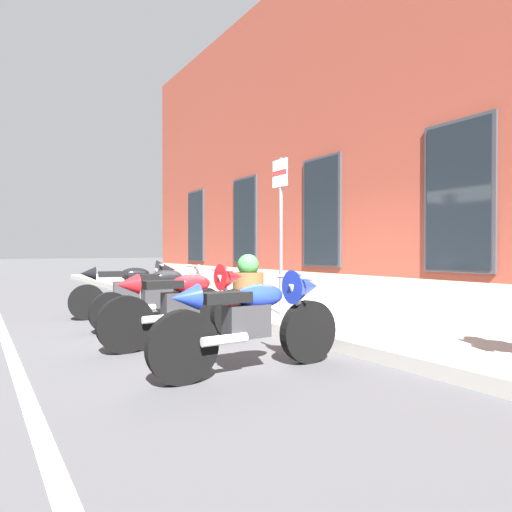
# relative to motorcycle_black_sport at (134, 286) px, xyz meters

# --- Properties ---
(ground_plane) EXTENTS (140.00, 140.00, 0.00)m
(ground_plane) POSITION_rel_motorcycle_black_sport_xyz_m (2.06, 1.14, -0.56)
(ground_plane) COLOR #38383A
(sidewalk) EXTENTS (28.86, 3.09, 0.16)m
(sidewalk) POSITION_rel_motorcycle_black_sport_xyz_m (2.06, 2.68, -0.48)
(sidewalk) COLOR gray
(sidewalk) RESTS_ON ground_plane
(lane_stripe) EXTENTS (28.86, 0.12, 0.01)m
(lane_stripe) POSITION_rel_motorcycle_black_sport_xyz_m (2.06, -2.06, -0.56)
(lane_stripe) COLOR silver
(lane_stripe) RESTS_ON ground_plane
(brick_pub_facade) EXTENTS (22.86, 6.69, 8.14)m
(brick_pub_facade) POSITION_rel_motorcycle_black_sport_xyz_m (2.06, 7.51, 3.50)
(brick_pub_facade) COLOR brown
(brick_pub_facade) RESTS_ON ground_plane
(motorcycle_black_sport) EXTENTS (0.65, 2.03, 1.03)m
(motorcycle_black_sport) POSITION_rel_motorcycle_black_sport_xyz_m (0.00, 0.00, 0.00)
(motorcycle_black_sport) COLOR black
(motorcycle_black_sport) RESTS_ON ground_plane
(motorcycle_black_naked) EXTENTS (0.62, 2.11, 0.98)m
(motorcycle_black_naked) POSITION_rel_motorcycle_black_sport_xyz_m (1.35, 0.00, -0.08)
(motorcycle_black_naked) COLOR black
(motorcycle_black_naked) RESTS_ON ground_plane
(motorcycle_red_sport) EXTENTS (0.62, 2.15, 1.03)m
(motorcycle_red_sport) POSITION_rel_motorcycle_black_sport_xyz_m (2.64, -0.13, -0.00)
(motorcycle_red_sport) COLOR black
(motorcycle_red_sport) RESTS_ON ground_plane
(motorcycle_blue_sport) EXTENTS (0.62, 2.09, 1.00)m
(motorcycle_blue_sport) POSITION_rel_motorcycle_black_sport_xyz_m (4.12, -0.08, -0.01)
(motorcycle_blue_sport) COLOR black
(motorcycle_blue_sport) RESTS_ON ground_plane
(parking_sign) EXTENTS (0.36, 0.07, 2.56)m
(parking_sign) POSITION_rel_motorcycle_black_sport_xyz_m (2.09, 1.75, 1.25)
(parking_sign) COLOR #4C4C51
(parking_sign) RESTS_ON sidewalk
(barrel_planter) EXTENTS (0.60, 0.60, 0.98)m
(barrel_planter) POSITION_rel_motorcycle_black_sport_xyz_m (1.02, 1.81, 0.02)
(barrel_planter) COLOR brown
(barrel_planter) RESTS_ON sidewalk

